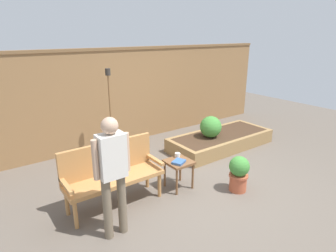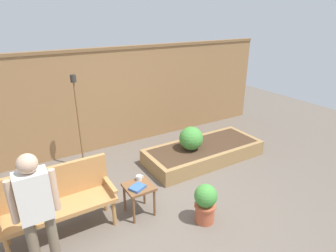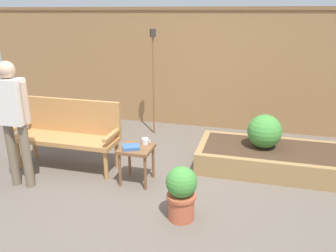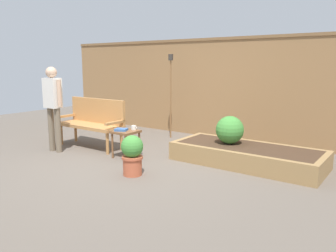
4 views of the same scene
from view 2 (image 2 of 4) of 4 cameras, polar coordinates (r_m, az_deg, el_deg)
ground_plane at (r=4.49m, az=-0.99°, el=-16.83°), size 14.00×14.00×0.00m
fence_back at (r=6.14m, az=-13.45°, el=5.07°), size 8.40×0.14×2.16m
garden_bench at (r=4.12m, az=-21.35°, el=-13.10°), size 1.44×0.48×0.94m
side_table at (r=4.25m, az=-5.86°, el=-12.76°), size 0.40×0.40×0.48m
cup_on_table at (r=4.31m, az=-5.81°, el=-10.31°), size 0.12×0.09×0.08m
book_on_table at (r=4.13m, az=-6.17°, el=-12.18°), size 0.26×0.24×0.04m
potted_boxwood at (r=4.17m, az=7.51°, el=-14.95°), size 0.33×0.33×0.59m
raised_planter_bed at (r=5.86m, az=7.16°, el=-5.24°), size 2.40×1.00×0.30m
shrub_near_bench at (r=5.53m, az=4.65°, el=-2.49°), size 0.46×0.46×0.46m
tiki_torch at (r=5.35m, az=-17.86°, el=3.68°), size 0.10×0.10×1.81m
person_by_bench at (r=3.32m, az=-24.90°, el=-14.82°), size 0.47×0.20×1.56m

